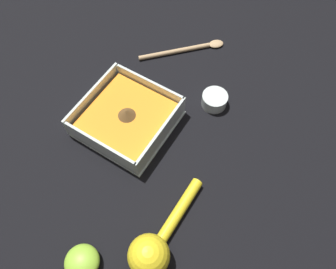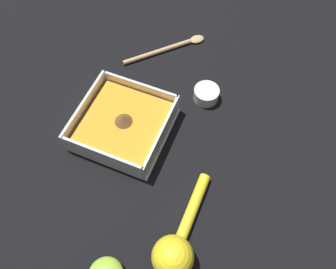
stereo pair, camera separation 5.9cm
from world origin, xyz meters
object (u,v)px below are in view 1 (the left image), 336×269
Objects in this scene: square_dish at (127,118)px; lemon_half at (82,262)px; wooden_spoon at (186,49)px; spice_bowl at (214,100)px; lemon_squeezer at (154,249)px.

square_dish is 3.01× the size of lemon_half.
spice_bowl is at bearing -84.59° from wooden_spoon.
square_dish is 0.27m from wooden_spoon.
square_dish is 0.32m from lemon_half.
spice_bowl is 0.34× the size of wooden_spoon.
wooden_spoon is (0.11, 0.14, -0.01)m from spice_bowl.
spice_bowl is at bearing -169.16° from lemon_squeezer.
lemon_squeezer reaches higher than square_dish.
square_dish is at bearing 137.02° from spice_bowl.
wooden_spoon is at bearing -155.75° from lemon_squeezer.
lemon_squeezer is 1.20× the size of wooden_spoon.
wooden_spoon is (0.57, 0.11, -0.01)m from lemon_half.
square_dish reaches higher than spice_bowl.
lemon_squeezer is 3.36× the size of lemon_half.
wooden_spoon is (0.48, 0.21, -0.03)m from lemon_squeezer.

